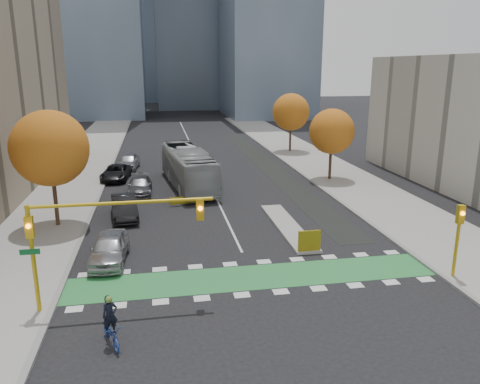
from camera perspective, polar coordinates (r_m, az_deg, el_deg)
name	(u,v)px	position (r m, az deg, el deg)	size (l,w,h in m)	color
ground	(260,290)	(24.36, 2.43, -11.81)	(300.00, 300.00, 0.00)	black
sidewalk_west	(58,197)	(43.49, -21.30, -0.53)	(7.00, 120.00, 0.15)	gray
sidewalk_east	(351,183)	(46.38, 13.44, 1.03)	(7.00, 120.00, 0.15)	gray
curb_west	(100,195)	(42.93, -16.73, -0.33)	(0.30, 120.00, 0.16)	gray
curb_east	(317,185)	(45.12, 9.35, 0.86)	(0.30, 120.00, 0.16)	gray
bike_crossing	(254,277)	(25.67, 1.69, -10.32)	(20.00, 3.00, 0.01)	#2A813D
centre_line	(194,152)	(62.36, -5.57, 4.85)	(0.15, 70.00, 0.01)	silver
bike_lane_paint	(267,165)	(53.79, 3.32, 3.26)	(2.50, 50.00, 0.01)	black
median_island	(287,226)	(33.30, 5.81, -4.17)	(1.60, 10.00, 0.16)	gray
hazard_board	(309,241)	(28.75, 8.46, -5.90)	(1.40, 0.12, 1.30)	yellow
tree_west	(50,148)	(34.38, -22.15, 4.94)	(5.20, 5.20, 8.22)	#332114
tree_east_near	(332,131)	(46.75, 11.13, 7.25)	(4.40, 4.40, 7.08)	#332114
tree_east_far	(291,112)	(61.94, 6.23, 9.66)	(4.80, 4.80, 7.65)	#332114
traffic_signal_west	(91,227)	(22.04, -17.76, -4.13)	(8.53, 0.56, 5.20)	#BF9914
traffic_signal_east	(459,230)	(27.03, 25.10, -4.24)	(0.35, 0.43, 4.10)	#BF9914
cyclist	(111,329)	(20.40, -15.45, -15.79)	(1.33, 2.01, 2.20)	navy
bus	(188,167)	(44.17, -6.34, 2.99)	(3.06, 13.10, 3.65)	#9CA2A3
parked_car_a	(109,248)	(28.26, -15.66, -6.62)	(1.97, 4.90, 1.67)	#A4A5A9
parked_car_b	(124,207)	(35.92, -13.94, -1.81)	(1.79, 5.14, 1.69)	black
parked_car_c	(140,186)	(42.47, -12.11, 0.74)	(2.05, 5.05, 1.47)	#525157
parked_car_d	(116,173)	(48.27, -14.89, 2.29)	(2.46, 5.33, 1.48)	black
parked_car_e	(129,161)	(53.05, -13.42, 3.64)	(2.02, 5.03, 1.71)	#9C9DA1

